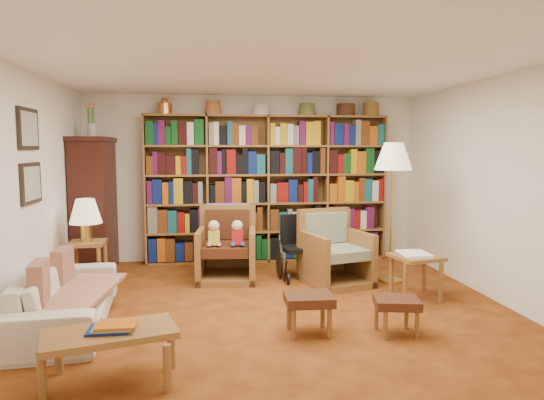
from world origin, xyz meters
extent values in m
plane|color=#944816|center=(0.00, 0.00, 0.00)|extent=(5.00, 5.00, 0.00)
plane|color=white|center=(0.00, 0.00, 2.50)|extent=(5.00, 5.00, 0.00)
plane|color=white|center=(0.00, 2.50, 1.25)|extent=(5.00, 0.00, 5.00)
plane|color=white|center=(0.00, -2.50, 1.25)|extent=(5.00, 0.00, 5.00)
plane|color=white|center=(-2.50, 0.00, 1.25)|extent=(0.00, 5.00, 5.00)
plane|color=white|center=(2.50, 0.00, 1.25)|extent=(0.00, 5.00, 5.00)
cube|color=brown|center=(0.20, 2.34, 1.10)|extent=(3.60, 0.30, 2.20)
cube|color=#35130E|center=(-2.25, 2.00, 0.90)|extent=(0.45, 0.90, 1.80)
cube|color=#35130E|center=(-2.25, 2.00, 1.83)|extent=(0.50, 0.95, 0.06)
cylinder|color=beige|center=(-2.25, 2.00, 1.95)|extent=(0.12, 0.12, 0.18)
cube|color=black|center=(-2.48, 0.30, 1.90)|extent=(0.03, 0.52, 0.42)
cube|color=gray|center=(-2.46, 0.30, 1.90)|extent=(0.01, 0.44, 0.34)
cube|color=black|center=(-2.48, 0.30, 1.35)|extent=(0.03, 0.52, 0.42)
cube|color=gray|center=(-2.46, 0.30, 1.35)|extent=(0.01, 0.44, 0.34)
imported|color=beige|center=(-2.05, -0.14, 0.28)|extent=(1.95, 0.90, 0.55)
cube|color=#C9B693|center=(-2.00, -0.14, 0.30)|extent=(0.82, 1.36, 0.04)
cube|color=maroon|center=(-2.18, 0.21, 0.45)|extent=(0.13, 0.38, 0.38)
cube|color=maroon|center=(-2.18, -0.49, 0.45)|extent=(0.19, 0.42, 0.40)
cube|color=brown|center=(-2.15, 1.09, 0.57)|extent=(0.44, 0.44, 0.04)
cylinder|color=brown|center=(-2.32, 0.92, 0.27)|extent=(0.05, 0.05, 0.55)
cylinder|color=brown|center=(-1.98, 0.92, 0.27)|extent=(0.05, 0.05, 0.55)
cylinder|color=brown|center=(-2.32, 1.26, 0.27)|extent=(0.05, 0.05, 0.55)
cylinder|color=brown|center=(-1.98, 1.26, 0.27)|extent=(0.05, 0.05, 0.55)
cylinder|color=#BA953B|center=(-2.15, 1.09, 0.69)|extent=(0.13, 0.13, 0.21)
cone|color=beige|center=(-2.15, 1.09, 0.96)|extent=(0.38, 0.38, 0.30)
cube|color=brown|center=(-0.46, 1.30, 0.04)|extent=(0.82, 0.85, 0.08)
cube|color=brown|center=(-0.80, 1.30, 0.33)|extent=(0.15, 0.79, 0.67)
cube|color=brown|center=(-0.12, 1.30, 0.33)|extent=(0.15, 0.79, 0.67)
cube|color=brown|center=(-0.46, 1.65, 0.47)|extent=(0.76, 0.15, 0.94)
cube|color=#4A2313|center=(-0.46, 1.27, 0.42)|extent=(0.64, 0.71, 0.13)
cube|color=#4A2313|center=(-0.46, 1.58, 0.69)|extent=(0.59, 0.16, 0.40)
cube|color=#C83567|center=(-0.46, 1.69, 0.75)|extent=(0.59, 0.12, 0.42)
cube|color=brown|center=(0.90, 0.92, 0.04)|extent=(0.91, 0.93, 0.08)
cube|color=brown|center=(0.57, 0.92, 0.33)|extent=(0.27, 0.76, 0.66)
cube|color=brown|center=(1.23, 0.92, 0.33)|extent=(0.27, 0.76, 0.66)
cube|color=brown|center=(0.90, 1.26, 0.46)|extent=(0.74, 0.27, 0.92)
cube|color=gray|center=(0.90, 0.89, 0.41)|extent=(0.72, 0.77, 0.12)
cube|color=gray|center=(0.90, 1.19, 0.68)|extent=(0.58, 0.25, 0.39)
cube|color=black|center=(0.46, 1.22, 0.40)|extent=(0.49, 0.49, 0.05)
cube|color=black|center=(0.46, 1.42, 0.63)|extent=(0.40, 0.14, 0.40)
cylinder|color=black|center=(0.23, 1.31, 0.25)|extent=(0.03, 0.50, 0.50)
cylinder|color=black|center=(0.68, 1.31, 0.25)|extent=(0.03, 0.50, 0.50)
cylinder|color=black|center=(0.30, 0.97, 0.07)|extent=(0.03, 0.14, 0.14)
cylinder|color=black|center=(0.62, 0.97, 0.07)|extent=(0.03, 0.14, 0.14)
cylinder|color=#BA953B|center=(1.62, 0.94, 0.02)|extent=(0.30, 0.30, 0.03)
cylinder|color=#BA953B|center=(1.62, 0.94, 0.75)|extent=(0.03, 0.03, 1.50)
cone|color=beige|center=(1.62, 0.94, 1.61)|extent=(0.47, 0.47, 0.34)
cube|color=brown|center=(1.65, 0.24, 0.48)|extent=(0.58, 0.58, 0.04)
cylinder|color=brown|center=(1.44, 0.03, 0.23)|extent=(0.05, 0.05, 0.46)
cylinder|color=brown|center=(1.85, 0.03, 0.23)|extent=(0.05, 0.05, 0.46)
cylinder|color=brown|center=(1.44, 0.44, 0.23)|extent=(0.05, 0.05, 0.46)
cylinder|color=brown|center=(1.85, 0.44, 0.23)|extent=(0.05, 0.05, 0.46)
cube|color=white|center=(1.65, 0.24, 0.51)|extent=(0.38, 0.44, 0.03)
cube|color=#4A2313|center=(0.22, -0.66, 0.33)|extent=(0.44, 0.38, 0.09)
cylinder|color=brown|center=(0.06, -0.79, 0.14)|extent=(0.04, 0.04, 0.28)
cylinder|color=brown|center=(0.39, -0.79, 0.14)|extent=(0.04, 0.04, 0.28)
cylinder|color=brown|center=(0.06, -0.53, 0.14)|extent=(0.04, 0.04, 0.28)
cylinder|color=brown|center=(0.39, -0.53, 0.14)|extent=(0.04, 0.04, 0.28)
cube|color=#4A2313|center=(1.02, -0.78, 0.30)|extent=(0.45, 0.41, 0.08)
cylinder|color=brown|center=(0.87, -0.90, 0.13)|extent=(0.04, 0.04, 0.26)
cylinder|color=brown|center=(1.17, -0.90, 0.13)|extent=(0.04, 0.04, 0.26)
cylinder|color=brown|center=(0.87, -0.66, 0.13)|extent=(0.04, 0.04, 0.26)
cylinder|color=brown|center=(1.17, -0.66, 0.13)|extent=(0.04, 0.04, 0.26)
cube|color=brown|center=(-1.40, -1.41, 0.37)|extent=(1.02, 0.70, 0.05)
cylinder|color=brown|center=(-1.82, -1.59, 0.17)|extent=(0.06, 0.06, 0.34)
cylinder|color=brown|center=(-0.98, -1.59, 0.17)|extent=(0.06, 0.06, 0.34)
cylinder|color=brown|center=(-1.82, -1.22, 0.17)|extent=(0.06, 0.06, 0.34)
cylinder|color=brown|center=(-0.98, -1.22, 0.17)|extent=(0.06, 0.06, 0.34)
cube|color=brown|center=(-1.40, -1.41, 0.42)|extent=(0.33, 0.29, 0.05)
camera|label=1|loc=(-0.67, -4.91, 1.70)|focal=32.00mm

